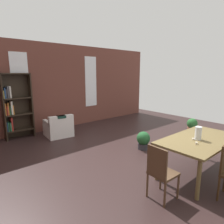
{
  "coord_description": "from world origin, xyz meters",
  "views": [
    {
      "loc": [
        -3.29,
        -2.72,
        2.09
      ],
      "look_at": [
        0.28,
        1.43,
        0.99
      ],
      "focal_mm": 31.12,
      "sensor_mm": 36.0,
      "label": 1
    }
  ],
  "objects_px": {
    "armchair_white": "(59,128)",
    "potted_plant_corner": "(143,140)",
    "dining_table": "(200,142)",
    "vase_on_table": "(198,133)",
    "potted_plant_by_shelf": "(192,125)",
    "dining_chair_head_left": "(161,171)",
    "bookshelf_tall": "(15,106)"
  },
  "relations": [
    {
      "from": "vase_on_table",
      "to": "bookshelf_tall",
      "type": "relative_size",
      "value": 0.13
    },
    {
      "from": "vase_on_table",
      "to": "potted_plant_corner",
      "type": "distance_m",
      "value": 1.77
    },
    {
      "from": "dining_table",
      "to": "armchair_white",
      "type": "xyz_separation_m",
      "value": [
        -1.1,
        4.23,
        -0.42
      ]
    },
    {
      "from": "dining_table",
      "to": "bookshelf_tall",
      "type": "height_order",
      "value": "bookshelf_tall"
    },
    {
      "from": "dining_table",
      "to": "potted_plant_by_shelf",
      "type": "xyz_separation_m",
      "value": [
        2.79,
        1.56,
        -0.44
      ]
    },
    {
      "from": "vase_on_table",
      "to": "bookshelf_tall",
      "type": "xyz_separation_m",
      "value": [
        -2.09,
        4.94,
        0.14
      ]
    },
    {
      "from": "dining_chair_head_left",
      "to": "dining_table",
      "type": "bearing_deg",
      "value": -0.13
    },
    {
      "from": "armchair_white",
      "to": "potted_plant_corner",
      "type": "bearing_deg",
      "value": -63.92
    },
    {
      "from": "vase_on_table",
      "to": "dining_chair_head_left",
      "type": "distance_m",
      "value": 1.28
    },
    {
      "from": "bookshelf_tall",
      "to": "potted_plant_by_shelf",
      "type": "xyz_separation_m",
      "value": [
        4.98,
        -3.38,
        -0.8
      ]
    },
    {
      "from": "armchair_white",
      "to": "potted_plant_corner",
      "type": "relative_size",
      "value": 1.75
    },
    {
      "from": "dining_chair_head_left",
      "to": "bookshelf_tall",
      "type": "distance_m",
      "value": 5.04
    },
    {
      "from": "dining_table",
      "to": "potted_plant_by_shelf",
      "type": "relative_size",
      "value": 3.92
    },
    {
      "from": "dining_chair_head_left",
      "to": "potted_plant_by_shelf",
      "type": "bearing_deg",
      "value": 20.74
    },
    {
      "from": "armchair_white",
      "to": "potted_plant_corner",
      "type": "height_order",
      "value": "armchair_white"
    },
    {
      "from": "bookshelf_tall",
      "to": "armchair_white",
      "type": "distance_m",
      "value": 1.52
    },
    {
      "from": "potted_plant_corner",
      "to": "vase_on_table",
      "type": "bearing_deg",
      "value": -99.55
    },
    {
      "from": "dining_table",
      "to": "vase_on_table",
      "type": "distance_m",
      "value": 0.24
    },
    {
      "from": "dining_chair_head_left",
      "to": "potted_plant_by_shelf",
      "type": "xyz_separation_m",
      "value": [
        4.11,
        1.56,
        -0.26
      ]
    },
    {
      "from": "dining_chair_head_left",
      "to": "armchair_white",
      "type": "bearing_deg",
      "value": 86.97
    },
    {
      "from": "potted_plant_corner",
      "to": "potted_plant_by_shelf",
      "type": "bearing_deg",
      "value": -1.51
    },
    {
      "from": "bookshelf_tall",
      "to": "vase_on_table",
      "type": "bearing_deg",
      "value": -67.03
    },
    {
      "from": "vase_on_table",
      "to": "potted_plant_by_shelf",
      "type": "height_order",
      "value": "vase_on_table"
    },
    {
      "from": "dining_table",
      "to": "armchair_white",
      "type": "relative_size",
      "value": 2.17
    },
    {
      "from": "dining_table",
      "to": "armchair_white",
      "type": "bearing_deg",
      "value": 104.57
    },
    {
      "from": "bookshelf_tall",
      "to": "potted_plant_by_shelf",
      "type": "distance_m",
      "value": 6.07
    },
    {
      "from": "dining_chair_head_left",
      "to": "potted_plant_corner",
      "type": "height_order",
      "value": "dining_chair_head_left"
    },
    {
      "from": "bookshelf_tall",
      "to": "armchair_white",
      "type": "height_order",
      "value": "bookshelf_tall"
    },
    {
      "from": "bookshelf_tall",
      "to": "potted_plant_by_shelf",
      "type": "relative_size",
      "value": 4.32
    },
    {
      "from": "dining_chair_head_left",
      "to": "vase_on_table",
      "type": "bearing_deg",
      "value": -0.14
    },
    {
      "from": "armchair_white",
      "to": "dining_table",
      "type": "bearing_deg",
      "value": -75.43
    },
    {
      "from": "dining_chair_head_left",
      "to": "potted_plant_corner",
      "type": "relative_size",
      "value": 1.9
    }
  ]
}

